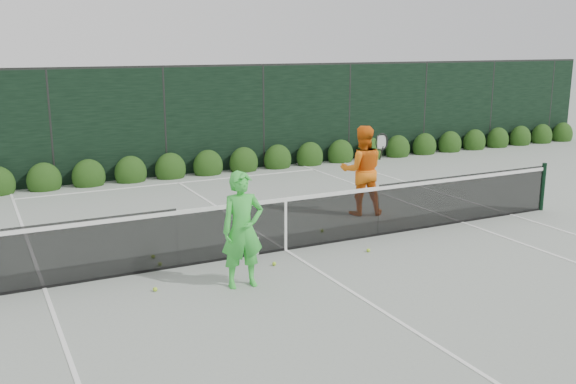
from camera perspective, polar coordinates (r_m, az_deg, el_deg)
name	(u,v)px	position (r m, az deg, el deg)	size (l,w,h in m)	color
ground	(286,250)	(11.62, -0.22, -5.21)	(80.00, 80.00, 0.00)	gray
tennis_net	(284,222)	(11.46, -0.33, -2.70)	(12.90, 0.10, 1.07)	black
player_woman	(243,230)	(9.73, -4.06, -3.37)	(0.69, 0.49, 1.80)	green
player_man	(362,170)	(13.92, 6.60, 1.92)	(1.15, 1.03, 1.94)	orange
court_lines	(286,250)	(11.62, -0.22, -5.18)	(11.03, 23.83, 0.01)	white
windscreen_fence	(373,201)	(8.95, 7.54, -0.83)	(32.00, 21.07, 3.06)	black
hedge_row	(170,170)	(18.05, -10.41, 1.98)	(31.66, 0.65, 0.94)	#16330D
tennis_balls	(243,258)	(11.16, -3.98, -5.84)	(3.98, 1.62, 0.07)	#ADDE31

